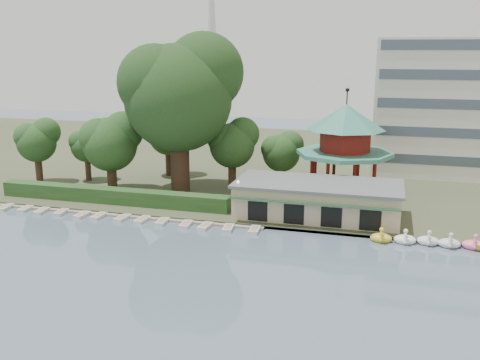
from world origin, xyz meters
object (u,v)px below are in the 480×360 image
at_px(boathouse, 318,199).
at_px(big_tree, 180,90).
at_px(dock, 122,215).
at_px(pavilion, 345,141).

relative_size(boathouse, big_tree, 0.90).
distance_m(dock, pavilion, 29.14).
relative_size(pavilion, big_tree, 0.65).
height_order(dock, boathouse, boathouse).
bearing_deg(big_tree, boathouse, -18.38).
distance_m(dock, boathouse, 22.62).
distance_m(boathouse, big_tree, 22.87).
xyz_separation_m(pavilion, big_tree, (-20.81, -3.78, 6.28)).
distance_m(dock, big_tree, 17.83).
height_order(dock, pavilion, pavilion).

